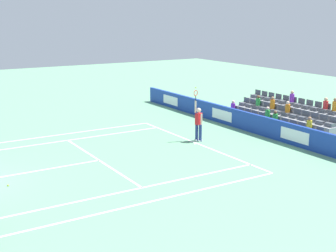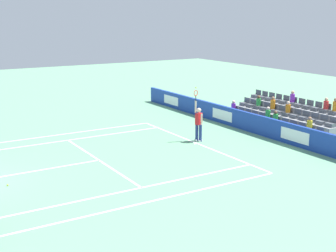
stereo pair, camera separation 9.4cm
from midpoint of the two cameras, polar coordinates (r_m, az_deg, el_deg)
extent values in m
cube|color=white|center=(24.25, 3.46, -2.13)|extent=(10.97, 0.10, 0.01)
cube|color=white|center=(21.68, -8.53, -4.15)|extent=(8.23, 0.10, 0.01)
cube|color=white|center=(20.71, -16.72, -5.42)|extent=(0.10, 6.40, 0.01)
cube|color=white|center=(25.24, -13.19, -1.85)|extent=(0.10, 11.89, 0.01)
cube|color=white|center=(17.97, -4.63, -7.78)|extent=(0.10, 11.89, 0.01)
cube|color=white|center=(26.50, -14.14, -1.17)|extent=(0.10, 11.89, 0.01)
cube|color=white|center=(16.84, -2.47, -9.23)|extent=(0.10, 11.89, 0.01)
cube|color=white|center=(24.19, 3.27, -2.16)|extent=(0.10, 0.20, 0.01)
cube|color=#193899|center=(26.57, 10.60, 0.24)|extent=(23.72, 0.20, 1.08)
cube|color=white|center=(24.45, 15.05, -1.14)|extent=(1.90, 0.01, 0.61)
cube|color=white|center=(28.71, 6.48, 1.36)|extent=(1.90, 0.01, 0.61)
cube|color=white|center=(33.48, 0.21, 3.16)|extent=(1.90, 0.01, 0.61)
cylinder|color=navy|center=(24.55, 3.85, -0.87)|extent=(0.16, 0.16, 0.90)
cylinder|color=navy|center=(24.69, 3.41, -0.78)|extent=(0.16, 0.16, 0.90)
cube|color=white|center=(24.65, 3.83, -1.79)|extent=(0.19, 0.28, 0.08)
cube|color=white|center=(24.79, 3.39, -1.69)|extent=(0.19, 0.28, 0.08)
cube|color=red|center=(24.45, 3.65, 0.88)|extent=(0.32, 0.41, 0.60)
sphere|color=beige|center=(24.35, 3.67, 1.94)|extent=(0.24, 0.24, 0.24)
cylinder|color=beige|center=(24.45, 3.27, 2.35)|extent=(0.09, 0.09, 0.62)
cylinder|color=beige|center=(24.27, 3.99, 0.84)|extent=(0.09, 0.09, 0.56)
cylinder|color=black|center=(24.37, 3.28, 3.39)|extent=(0.04, 0.04, 0.28)
torus|color=red|center=(24.33, 3.29, 4.04)|extent=(0.12, 0.31, 0.31)
sphere|color=#D1E533|center=(24.28, 3.30, 4.69)|extent=(0.07, 0.07, 0.07)
cube|color=gray|center=(27.36, 12.24, -0.17)|extent=(7.44, 0.95, 0.42)
cube|color=#545960|center=(25.03, 17.66, -1.04)|extent=(0.48, 0.44, 0.20)
cube|color=#545960|center=(25.12, 18.00, -0.42)|extent=(0.48, 0.04, 0.30)
cube|color=#545960|center=(25.42, 16.61, -0.74)|extent=(0.48, 0.44, 0.20)
cube|color=#545960|center=(25.51, 16.95, -0.14)|extent=(0.48, 0.04, 0.30)
cube|color=#545960|center=(25.82, 15.59, -0.46)|extent=(0.48, 0.44, 0.20)
cube|color=#545960|center=(25.91, 15.93, 0.13)|extent=(0.48, 0.04, 0.30)
cube|color=#545960|center=(26.23, 14.60, -0.19)|extent=(0.48, 0.44, 0.20)
cube|color=#545960|center=(26.32, 14.94, 0.39)|extent=(0.48, 0.04, 0.30)
cube|color=#545960|center=(26.65, 13.65, 0.08)|extent=(0.48, 0.44, 0.20)
cube|color=#545960|center=(26.74, 13.98, 0.65)|extent=(0.48, 0.04, 0.30)
cube|color=#545960|center=(27.08, 12.72, 0.33)|extent=(0.48, 0.44, 0.20)
cube|color=#545960|center=(27.16, 13.05, 0.90)|extent=(0.48, 0.04, 0.30)
cube|color=#545960|center=(27.51, 11.83, 0.58)|extent=(0.48, 0.44, 0.20)
cube|color=#545960|center=(27.60, 12.15, 1.14)|extent=(0.48, 0.04, 0.30)
cube|color=#545960|center=(27.95, 10.96, 0.82)|extent=(0.48, 0.44, 0.20)
cube|color=#545960|center=(28.03, 11.28, 1.37)|extent=(0.48, 0.04, 0.30)
cube|color=#545960|center=(28.40, 10.12, 1.06)|extent=(0.48, 0.44, 0.20)
cube|color=#545960|center=(28.48, 10.44, 1.59)|extent=(0.48, 0.04, 0.30)
cube|color=#545960|center=(28.85, 9.30, 1.28)|extent=(0.48, 0.44, 0.20)
cube|color=#545960|center=(28.93, 9.62, 1.81)|extent=(0.48, 0.04, 0.30)
cube|color=#545960|center=(29.31, 8.51, 1.50)|extent=(0.48, 0.44, 0.20)
cube|color=#545960|center=(29.39, 8.83, 2.02)|extent=(0.48, 0.04, 0.30)
cube|color=#545960|center=(29.78, 7.75, 1.71)|extent=(0.48, 0.44, 0.20)
cube|color=#545960|center=(29.86, 8.06, 2.22)|extent=(0.48, 0.04, 0.30)
cube|color=gray|center=(27.97, 13.67, 0.49)|extent=(7.44, 0.95, 0.84)
cube|color=#545960|center=(25.65, 19.12, 0.16)|extent=(0.48, 0.44, 0.20)
cube|color=#545960|center=(25.75, 19.44, 0.75)|extent=(0.48, 0.04, 0.30)
cube|color=#545960|center=(26.03, 18.07, 0.43)|extent=(0.48, 0.44, 0.20)
cube|color=#545960|center=(26.13, 18.39, 1.01)|extent=(0.48, 0.04, 0.30)
cube|color=#545960|center=(26.42, 17.05, 0.68)|extent=(0.48, 0.44, 0.20)
cube|color=#545960|center=(26.52, 17.38, 1.26)|extent=(0.48, 0.04, 0.30)
cube|color=#545960|center=(26.83, 16.07, 0.94)|extent=(0.48, 0.44, 0.20)
cube|color=#545960|center=(26.92, 16.39, 1.50)|extent=(0.48, 0.04, 0.30)
cube|color=#545960|center=(27.24, 15.11, 1.18)|extent=(0.48, 0.44, 0.20)
cube|color=#545960|center=(27.33, 15.43, 1.73)|extent=(0.48, 0.04, 0.30)
cube|color=#545960|center=(27.65, 14.18, 1.41)|extent=(0.48, 0.44, 0.20)
cube|color=#545960|center=(27.75, 14.50, 1.96)|extent=(0.48, 0.04, 0.30)
cube|color=#545960|center=(28.08, 13.28, 1.64)|extent=(0.48, 0.44, 0.20)
cube|color=#545960|center=(28.17, 13.60, 2.18)|extent=(0.48, 0.04, 0.30)
cube|color=#545960|center=(28.51, 12.41, 1.86)|extent=(0.48, 0.44, 0.20)
cube|color=#545960|center=(28.60, 12.72, 2.39)|extent=(0.48, 0.04, 0.30)
cube|color=#545960|center=(28.95, 11.56, 2.08)|extent=(0.48, 0.44, 0.20)
cube|color=#545960|center=(29.04, 11.87, 2.60)|extent=(0.48, 0.04, 0.30)
cube|color=#545960|center=(29.39, 10.74, 2.28)|extent=(0.48, 0.44, 0.20)
cube|color=#545960|center=(29.48, 11.05, 2.80)|extent=(0.48, 0.04, 0.30)
cube|color=#545960|center=(29.84, 9.94, 2.48)|extent=(0.48, 0.44, 0.20)
cube|color=#545960|center=(29.93, 10.24, 2.99)|extent=(0.48, 0.04, 0.30)
cube|color=#545960|center=(30.30, 9.16, 2.68)|extent=(0.48, 0.44, 0.20)
cube|color=#545960|center=(30.39, 9.47, 3.17)|extent=(0.48, 0.04, 0.30)
cube|color=gray|center=(28.60, 15.04, 1.12)|extent=(7.44, 0.95, 1.26)
cube|color=#545960|center=(26.67, 19.46, 1.54)|extent=(0.48, 0.44, 0.20)
cube|color=#545960|center=(27.05, 18.45, 1.78)|extent=(0.48, 0.44, 0.20)
cube|color=#545960|center=(27.16, 18.76, 2.34)|extent=(0.48, 0.04, 0.30)
cube|color=#545960|center=(27.44, 17.47, 2.01)|extent=(0.48, 0.44, 0.20)
cube|color=#545960|center=(27.55, 17.78, 2.56)|extent=(0.48, 0.04, 0.30)
cube|color=#545960|center=(27.84, 16.51, 2.23)|extent=(0.48, 0.44, 0.20)
cube|color=#545960|center=(27.95, 16.82, 2.77)|extent=(0.48, 0.04, 0.30)
cube|color=#545960|center=(28.25, 15.58, 2.45)|extent=(0.48, 0.44, 0.20)
cube|color=#545960|center=(28.35, 15.89, 2.98)|extent=(0.48, 0.04, 0.30)
cube|color=#545960|center=(28.67, 14.68, 2.65)|extent=(0.48, 0.44, 0.20)
cube|color=#545960|center=(28.77, 14.98, 3.18)|extent=(0.48, 0.04, 0.30)
cube|color=#545960|center=(29.09, 13.80, 2.86)|extent=(0.48, 0.44, 0.20)
cube|color=#545960|center=(29.19, 14.10, 3.37)|extent=(0.48, 0.04, 0.30)
cube|color=#545960|center=(29.52, 12.95, 3.05)|extent=(0.48, 0.44, 0.20)
cube|color=#545960|center=(29.62, 13.25, 3.56)|extent=(0.48, 0.04, 0.30)
cube|color=#545960|center=(29.96, 12.12, 3.24)|extent=(0.48, 0.44, 0.20)
cube|color=#545960|center=(30.05, 12.42, 3.74)|extent=(0.48, 0.04, 0.30)
cube|color=#545960|center=(30.40, 11.32, 3.42)|extent=(0.48, 0.44, 0.20)
cube|color=#545960|center=(30.49, 11.61, 3.92)|extent=(0.48, 0.04, 0.30)
cube|color=#545960|center=(30.85, 10.53, 3.60)|extent=(0.48, 0.44, 0.20)
cube|color=#545960|center=(30.94, 10.83, 4.09)|extent=(0.48, 0.04, 0.30)
cylinder|color=green|center=(29.37, 10.83, 2.89)|extent=(0.28, 0.28, 0.43)
sphere|color=brown|center=(29.31, 10.86, 3.50)|extent=(0.20, 0.20, 0.20)
cylinder|color=purple|center=(29.75, 7.84, 2.33)|extent=(0.28, 0.28, 0.44)
sphere|color=beige|center=(29.69, 7.86, 2.94)|extent=(0.20, 0.20, 0.20)
cylinder|color=orange|center=(26.64, 19.59, 2.30)|extent=(0.28, 0.28, 0.51)
sphere|color=#9E7251|center=(26.58, 19.65, 3.05)|extent=(0.20, 0.20, 0.20)
cylinder|color=green|center=(27.47, 11.94, 1.36)|extent=(0.28, 0.28, 0.55)
sphere|color=beige|center=(27.39, 11.98, 2.12)|extent=(0.20, 0.20, 0.20)
cylinder|color=orange|center=(28.47, 12.52, 2.60)|extent=(0.28, 0.28, 0.54)
sphere|color=#9E7251|center=(28.41, 12.55, 3.33)|extent=(0.20, 0.20, 0.20)
cylinder|color=green|center=(27.05, 12.83, 0.99)|extent=(0.28, 0.28, 0.43)
sphere|color=brown|center=(26.98, 12.87, 1.65)|extent=(0.20, 0.20, 0.20)
cylinder|color=purple|center=(28.64, 14.79, 3.33)|extent=(0.28, 0.28, 0.48)
sphere|color=#D3A884|center=(28.59, 14.83, 4.01)|extent=(0.20, 0.20, 0.20)
cylinder|color=red|center=(27.03, 18.57, 2.45)|extent=(0.28, 0.28, 0.44)
sphere|color=#D3A884|center=(26.98, 18.62, 3.12)|extent=(0.20, 0.20, 0.20)
cylinder|color=yellow|center=(25.38, 16.74, 0.07)|extent=(0.28, 0.28, 0.53)
sphere|color=#9E7251|center=(25.30, 16.79, 0.87)|extent=(0.20, 0.20, 0.20)
cylinder|color=orange|center=(27.62, 14.29, 2.09)|extent=(0.28, 0.28, 0.45)
sphere|color=beige|center=(27.56, 14.33, 2.76)|extent=(0.20, 0.20, 0.20)
sphere|color=#D1E533|center=(19.33, -19.07, -6.86)|extent=(0.07, 0.07, 0.07)
camera|label=1|loc=(0.05, -90.12, -0.03)|focal=49.98mm
camera|label=2|loc=(0.05, 89.88, 0.03)|focal=49.98mm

